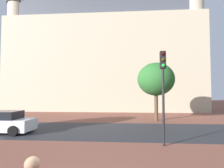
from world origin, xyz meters
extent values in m
plane|color=brown|center=(0.00, 10.00, 0.00)|extent=(120.00, 120.00, 0.00)
cube|color=#2D2D33|center=(0.00, 9.84, 0.00)|extent=(120.00, 6.29, 0.00)
cube|color=beige|center=(-2.66, 27.27, 7.01)|extent=(29.41, 10.68, 14.01)
cube|color=#4C515B|center=(-2.66, 27.27, 15.21)|extent=(27.05, 9.83, 2.40)
cube|color=beige|center=(-5.26, 27.27, 13.79)|extent=(4.45, 4.45, 27.58)
cylinder|color=beige|center=(-15.86, 23.43, 8.17)|extent=(2.80, 2.80, 16.35)
cylinder|color=beige|center=(10.54, 23.43, 8.14)|extent=(2.80, 2.80, 16.27)
sphere|color=#9E7556|center=(-0.53, -0.73, 1.62)|extent=(0.22, 0.22, 0.22)
cube|color=silver|center=(-7.47, 8.46, 0.55)|extent=(4.17, 1.72, 0.75)
cube|color=black|center=(-7.47, 8.46, 1.19)|extent=(2.33, 1.51, 0.52)
cylinder|color=black|center=(-6.09, 9.32, 0.32)|extent=(0.64, 0.22, 0.64)
cylinder|color=black|center=(-6.09, 7.60, 0.32)|extent=(0.64, 0.22, 0.64)
cylinder|color=black|center=(2.70, 6.18, 1.94)|extent=(0.12, 0.12, 3.88)
cube|color=black|center=(2.70, 6.18, 4.33)|extent=(0.28, 0.24, 0.90)
sphere|color=#390606|center=(2.70, 6.05, 4.63)|extent=(0.18, 0.18, 0.18)
sphere|color=#3C3306|center=(2.70, 6.05, 4.33)|extent=(0.18, 0.18, 0.18)
sphere|color=green|center=(2.70, 6.05, 4.03)|extent=(0.18, 0.18, 0.18)
cylinder|color=brown|center=(3.72, 14.82, 1.28)|extent=(0.36, 0.36, 2.57)
ellipsoid|color=#2D6B2D|center=(3.72, 14.82, 3.99)|extent=(3.56, 3.56, 3.20)
camera|label=1|loc=(0.82, -3.34, 2.64)|focal=29.62mm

